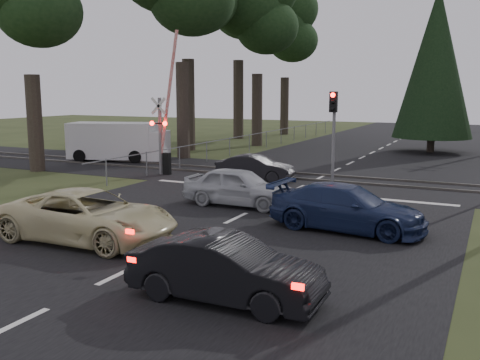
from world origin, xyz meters
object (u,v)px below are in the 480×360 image
Objects in this scene: dark_car_far at (255,168)px; white_van at (120,142)px; silver_car at (239,187)px; crossing_signal at (164,133)px; cream_coupe at (88,216)px; blue_sedan at (347,208)px; traffic_signal_center at (333,121)px; dark_hatchback at (225,270)px.

dark_car_far is 0.59× the size of white_van.
silver_car is 14.59m from white_van.
crossing_signal is 1.37× the size of cream_coupe.
blue_sedan is at bearing -56.42° from cream_coupe.
cream_coupe is 0.83× the size of white_van.
dark_car_far is (4.77, 0.32, -1.46)m from crossing_signal.
cream_coupe is 1.09× the size of blue_sedan.
crossing_signal is at bearing -173.85° from traffic_signal_center.
traffic_signal_center is 12.54m from cream_coupe.
traffic_signal_center is 0.80× the size of cream_coupe.
dark_car_far is 10.68m from white_van.
dark_hatchback is at bearing -113.26° from cream_coupe.
cream_coupe is 11.29m from dark_car_far.
crossing_signal is 1.13× the size of white_van.
blue_sedan is 9.32m from dark_car_far.
dark_hatchback is at bearing -82.38° from traffic_signal_center.
white_van reaches higher than blue_sedan.
blue_sedan is at bearing -70.81° from traffic_signal_center.
blue_sedan reaches higher than dark_car_far.
white_van is (-13.70, 2.56, -1.66)m from traffic_signal_center.
traffic_signal_center is at bearing -28.42° from white_van.
blue_sedan is (2.64, -7.58, -2.13)m from traffic_signal_center.
silver_car reaches higher than blue_sedan.
white_van is at bearing 33.99° from cream_coupe.
dark_hatchback is at bearing -64.63° from white_van.
blue_sedan is at bearing -49.66° from white_van.
cream_coupe is (-3.50, -11.86, -2.10)m from traffic_signal_center.
crossing_signal reaches higher than blue_sedan.
dark_hatchback is 22.76m from white_van.
dark_car_far is (-3.50, -0.57, -2.21)m from traffic_signal_center.
dark_hatchback is (5.38, -2.17, -0.06)m from cream_coupe.
cream_coupe is 6.25m from silver_car.
silver_car is (6.49, -4.96, -1.36)m from crossing_signal.
crossing_signal is 1.71× the size of silver_car.
silver_car is 0.66× the size of white_van.
traffic_signal_center is at bearing -16.87° from silver_car.
silver_car is 1.13× the size of dark_car_far.
crossing_signal is 12.04m from cream_coupe.
silver_car is 4.75m from blue_sedan.
blue_sedan is 0.76× the size of white_van.
blue_sedan is at bearing -143.56° from dark_car_far.
traffic_signal_center is at bearing -85.54° from dark_car_far.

